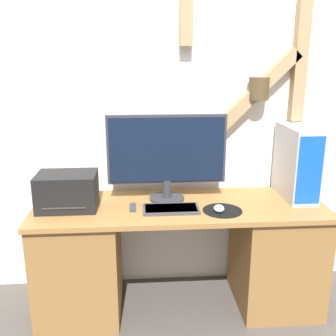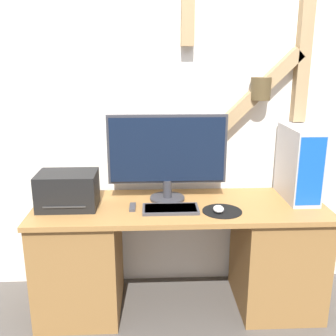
{
  "view_description": "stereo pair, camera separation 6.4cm",
  "coord_description": "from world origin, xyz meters",
  "px_view_note": "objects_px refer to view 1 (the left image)",
  "views": [
    {
      "loc": [
        -0.24,
        -1.95,
        1.59
      ],
      "look_at": [
        -0.07,
        0.3,
        0.95
      ],
      "focal_mm": 42.0,
      "sensor_mm": 36.0,
      "label": 1
    },
    {
      "loc": [
        -0.18,
        -1.96,
        1.59
      ],
      "look_at": [
        -0.07,
        0.3,
        0.95
      ],
      "focal_mm": 42.0,
      "sensor_mm": 36.0,
      "label": 2
    }
  ],
  "objects_px": {
    "monitor": "(167,153)",
    "remote_control": "(133,207)",
    "keyboard": "(171,209)",
    "computer_tower": "(297,162)",
    "mouse": "(219,208)",
    "printer": "(67,191)"
  },
  "relations": [
    {
      "from": "keyboard",
      "to": "computer_tower",
      "type": "height_order",
      "value": "computer_tower"
    },
    {
      "from": "keyboard",
      "to": "remote_control",
      "type": "relative_size",
      "value": 2.81
    },
    {
      "from": "monitor",
      "to": "keyboard",
      "type": "xyz_separation_m",
      "value": [
        0.01,
        -0.19,
        -0.29
      ]
    },
    {
      "from": "mouse",
      "to": "computer_tower",
      "type": "relative_size",
      "value": 0.17
    },
    {
      "from": "monitor",
      "to": "keyboard",
      "type": "distance_m",
      "value": 0.35
    },
    {
      "from": "keyboard",
      "to": "mouse",
      "type": "relative_size",
      "value": 4.13
    },
    {
      "from": "computer_tower",
      "to": "remote_control",
      "type": "distance_m",
      "value": 1.08
    },
    {
      "from": "monitor",
      "to": "remote_control",
      "type": "xyz_separation_m",
      "value": [
        -0.22,
        -0.15,
        -0.29
      ]
    },
    {
      "from": "keyboard",
      "to": "computer_tower",
      "type": "xyz_separation_m",
      "value": [
        0.82,
        0.18,
        0.22
      ]
    },
    {
      "from": "monitor",
      "to": "printer",
      "type": "bearing_deg",
      "value": -170.05
    },
    {
      "from": "mouse",
      "to": "remote_control",
      "type": "distance_m",
      "value": 0.51
    },
    {
      "from": "monitor",
      "to": "keyboard",
      "type": "relative_size",
      "value": 2.23
    },
    {
      "from": "monitor",
      "to": "mouse",
      "type": "height_order",
      "value": "monitor"
    },
    {
      "from": "mouse",
      "to": "printer",
      "type": "xyz_separation_m",
      "value": [
        -0.89,
        0.13,
        0.08
      ]
    },
    {
      "from": "keyboard",
      "to": "remote_control",
      "type": "height_order",
      "value": "keyboard"
    },
    {
      "from": "computer_tower",
      "to": "remote_control",
      "type": "xyz_separation_m",
      "value": [
        -1.05,
        -0.14,
        -0.22
      ]
    },
    {
      "from": "mouse",
      "to": "printer",
      "type": "height_order",
      "value": "printer"
    },
    {
      "from": "mouse",
      "to": "printer",
      "type": "relative_size",
      "value": 0.23
    },
    {
      "from": "mouse",
      "to": "remote_control",
      "type": "relative_size",
      "value": 0.68
    },
    {
      "from": "mouse",
      "to": "computer_tower",
      "type": "distance_m",
      "value": 0.62
    },
    {
      "from": "computer_tower",
      "to": "keyboard",
      "type": "bearing_deg",
      "value": -167.38
    },
    {
      "from": "monitor",
      "to": "computer_tower",
      "type": "height_order",
      "value": "monitor"
    }
  ]
}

